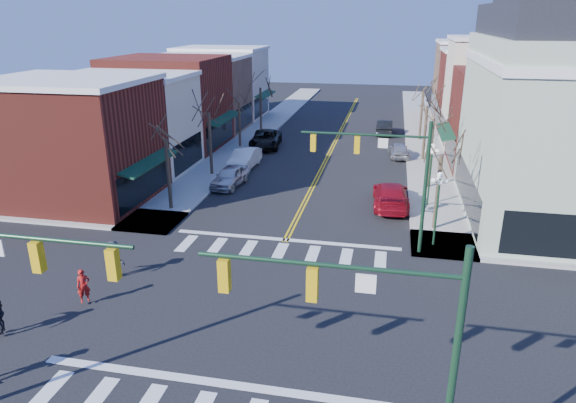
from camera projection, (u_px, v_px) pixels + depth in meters
The scene contains 32 objects.
ground at pixel (249, 312), 22.19m from camera, with size 160.00×160.00×0.00m, color black.
sidewalk_left at pixel (212, 171), 42.23m from camera, with size 3.50×70.00×0.15m, color #9E9B93.
sidewalk_right at pixel (431, 184), 38.95m from camera, with size 3.50×70.00×0.15m, color #9E9B93.
bldg_left_brick_a at pixel (73, 143), 34.55m from camera, with size 10.00×8.50×8.00m, color maroon.
bldg_left_stucco_a at pixel (129, 124), 41.77m from camera, with size 10.00×7.00×7.50m, color beige.
bldg_left_brick_b at pixel (169, 103), 48.97m from camera, with size 10.00×9.00×8.50m, color maroon.
bldg_left_tan at pixel (200, 94), 56.69m from camera, with size 10.00×7.50×7.80m, color #8F674E.
bldg_left_stucco_b at pixel (222, 84), 63.76m from camera, with size 10.00×8.00×8.20m, color beige.
bldg_right_brick_a at pixel (517, 121), 41.65m from camera, with size 10.00×8.50×8.00m, color maroon.
bldg_right_stucco at pixel (501, 95), 48.44m from camera, with size 10.00×7.00×10.00m, color beige.
bldg_right_brick_b at pixel (488, 92), 55.61m from camera, with size 10.00×8.00×8.50m, color maroon.
bldg_right_tan at pixel (477, 81), 62.89m from camera, with size 10.00×8.00×9.00m, color #8F674E.
traffic_mast_near_right at pixel (380, 331), 12.73m from camera, with size 6.60×0.28×7.20m.
traffic_mast_far_right at pixel (390, 168), 26.36m from camera, with size 6.60×0.28×7.20m.
lamppost_corner at pixel (438, 197), 27.47m from camera, with size 0.36×0.36×4.33m.
lamppost_midblock at pixel (431, 164), 33.46m from camera, with size 0.36×0.36×4.33m.
tree_left_a at pixel (169, 175), 33.08m from camera, with size 0.24×0.24×4.76m, color #382B21.
tree_left_b at pixel (210, 145), 40.40m from camera, with size 0.24×0.24×5.04m, color #382B21.
tree_left_c at pixel (240, 127), 47.86m from camera, with size 0.24×0.24×4.55m, color #382B21.
tree_left_d at pixel (261, 111), 55.17m from camera, with size 0.24×0.24×4.90m, color #382B21.
tree_right_a at pixel (438, 193), 29.96m from camera, with size 0.24×0.24×4.62m, color #382B21.
tree_right_b at pixel (430, 155), 37.24m from camera, with size 0.24×0.24×5.18m, color #382B21.
tree_right_c at pixel (425, 134), 44.67m from camera, with size 0.24×0.24×4.83m, color #382B21.
tree_right_d at pixel (421, 116), 52.01m from camera, with size 0.24×0.24×4.97m, color #382B21.
car_left_near at pixel (230, 176), 38.40m from camera, with size 1.77×4.40×1.50m, color silver.
car_left_mid at pixel (244, 159), 42.96m from camera, with size 1.72×4.92×1.62m, color white.
car_left_far at pixel (266, 139), 49.82m from camera, with size 2.69×5.83×1.62m, color black.
car_right_near at pixel (391, 195), 34.25m from camera, with size 2.29×5.63×1.63m, color maroon.
car_right_mid at pixel (399, 150), 46.29m from camera, with size 1.61×4.01×1.37m, color #A5A5A9.
car_right_far at pixel (385, 127), 55.38m from camera, with size 1.64×4.72×1.55m, color black.
pedestrian_red_a at pixel (83, 286), 22.49m from camera, with size 0.56×0.37×1.55m, color #A91412.
pedestrian_dark_b at pixel (114, 258), 24.89m from camera, with size 1.13×0.65×1.75m, color #22232A.
Camera 1 is at (5.47, -18.50, 12.08)m, focal length 32.00 mm.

